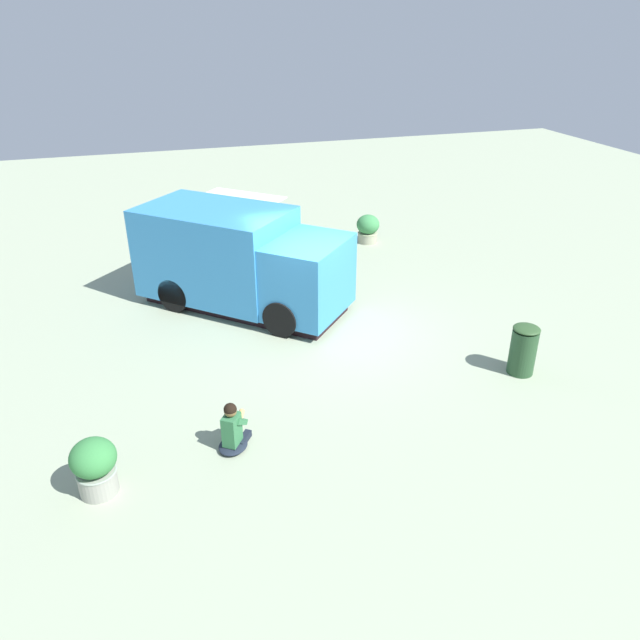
# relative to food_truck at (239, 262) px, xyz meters

# --- Properties ---
(ground_plane) EXTENTS (40.00, 40.00, 0.00)m
(ground_plane) POSITION_rel_food_truck_xyz_m (-1.56, -1.36, -1.08)
(ground_plane) COLOR #95A286
(food_truck) EXTENTS (4.70, 4.82, 2.24)m
(food_truck) POSITION_rel_food_truck_xyz_m (0.00, 0.00, 0.00)
(food_truck) COLOR #3484C4
(food_truck) RESTS_ON ground_plane
(person_customer) EXTENTS (0.80, 0.67, 0.85)m
(person_customer) POSITION_rel_food_truck_xyz_m (-5.12, 1.10, -0.75)
(person_customer) COLOR #1B222F
(person_customer) RESTS_ON ground_plane
(planter_flowering_near) EXTENTS (0.65, 0.65, 0.89)m
(planter_flowering_near) POSITION_rel_food_truck_xyz_m (-5.54, 3.12, -0.61)
(planter_flowering_near) COLOR gray
(planter_flowering_near) RESTS_ON ground_plane
(planter_flowering_far) EXTENTS (0.67, 0.67, 0.83)m
(planter_flowering_far) POSITION_rel_food_truck_xyz_m (3.16, -4.39, -0.64)
(planter_flowering_far) COLOR #9EA083
(planter_flowering_far) RESTS_ON ground_plane
(trash_bin) EXTENTS (0.50, 0.50, 0.99)m
(trash_bin) POSITION_rel_food_truck_xyz_m (-4.53, -4.50, -0.58)
(trash_bin) COLOR #254729
(trash_bin) RESTS_ON ground_plane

